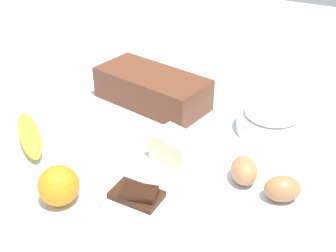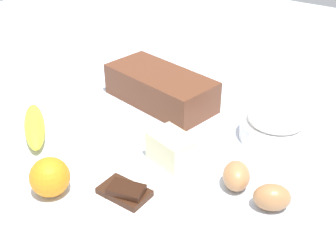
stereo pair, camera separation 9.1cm
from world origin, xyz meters
TOP-DOWN VIEW (x-y plane):
  - ground_plane at (0.00, 0.00)m, footprint 2.40×2.40m
  - loaf_pan at (-0.12, 0.14)m, footprint 0.30×0.18m
  - flour_bowl at (0.18, 0.14)m, footprint 0.15×0.15m
  - banana at (-0.26, -0.14)m, footprint 0.17×0.15m
  - orange_fruit at (-0.08, -0.26)m, footprint 0.07×0.07m
  - butter_block at (0.04, -0.05)m, footprint 0.10×0.09m
  - egg_near_butter at (0.19, -0.05)m, footprint 0.08×0.08m
  - egg_beside_bowl at (0.27, -0.07)m, footprint 0.08×0.08m
  - chocolate_plate at (0.04, -0.20)m, footprint 0.13×0.13m

SIDE VIEW (x-z plane):
  - ground_plane at x=0.00m, z-range -0.02..0.00m
  - chocolate_plate at x=0.04m, z-range -0.01..0.03m
  - banana at x=-0.26m, z-range 0.00..0.04m
  - egg_beside_bowl at x=0.27m, z-range 0.00..0.05m
  - egg_near_butter at x=0.19m, z-range 0.00..0.05m
  - butter_block at x=0.04m, z-range 0.00..0.06m
  - flour_bowl at x=0.18m, z-range 0.00..0.07m
  - orange_fruit at x=-0.08m, z-range 0.00..0.07m
  - loaf_pan at x=-0.12m, z-range 0.00..0.08m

